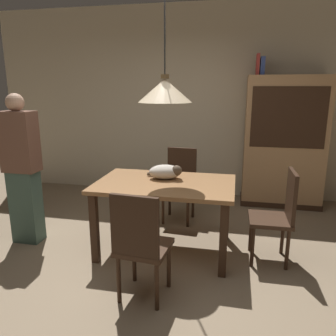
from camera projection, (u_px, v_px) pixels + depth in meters
ground at (149, 280)px, 2.96m from camera, size 10.00×10.00×0.00m
back_wall at (192, 103)px, 5.13m from camera, size 6.40×0.10×2.90m
dining_table at (165, 192)px, 3.37m from camera, size 1.40×0.90×0.75m
chair_right_side at (279, 212)px, 3.18m from camera, size 0.41×0.41×0.93m
chair_near_front at (140, 242)px, 2.57m from camera, size 0.43×0.43×0.93m
chair_far_back at (180, 181)px, 4.24m from camera, size 0.43×0.43×0.93m
cat_sleeping at (166, 172)px, 3.45m from camera, size 0.40×0.28×0.16m
pendant_lamp at (165, 90)px, 3.12m from camera, size 0.52×0.52×1.30m
hutch_bookcase at (284, 145)px, 4.68m from camera, size 1.12×0.45×1.85m
book_red_tall at (258, 65)px, 4.50m from camera, size 0.04×0.22×0.28m
book_blue_wide at (262, 66)px, 4.49m from camera, size 0.06×0.24×0.24m
person_standing at (22, 170)px, 3.54m from camera, size 0.36×0.22×1.63m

